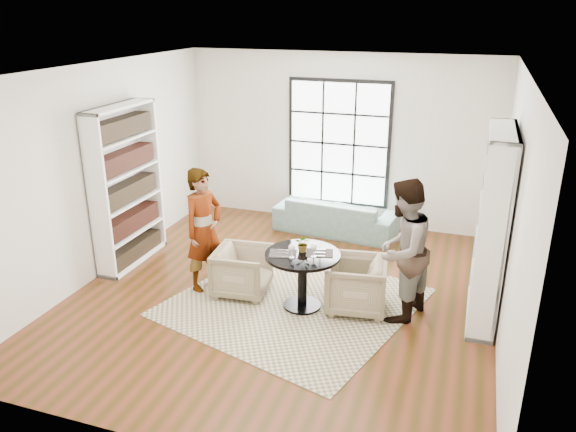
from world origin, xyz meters
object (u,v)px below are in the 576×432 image
(person_right, at_px, (402,251))
(wine_glass_right, at_px, (314,247))
(sofa, at_px, (336,215))
(person_left, at_px, (204,230))
(flower_centerpiece, at_px, (303,244))
(wine_glass_left, at_px, (292,248))
(armchair_right, at_px, (356,285))
(armchair_left, at_px, (242,271))
(pedestal_table, at_px, (302,269))

(person_right, xyz_separation_m, wine_glass_right, (-1.06, -0.23, -0.01))
(sofa, xyz_separation_m, person_left, (-1.21, -2.58, 0.56))
(person_right, distance_m, flower_centerpiece, 1.23)
(wine_glass_left, relative_size, wine_glass_right, 1.00)
(wine_glass_right, bearing_deg, flower_centerpiece, 144.94)
(wine_glass_left, bearing_deg, wine_glass_right, 23.66)
(armchair_right, height_order, wine_glass_left, wine_glass_left)
(sofa, height_order, person_right, person_right)
(armchair_right, bearing_deg, sofa, -168.31)
(sofa, bearing_deg, armchair_right, 115.17)
(armchair_left, bearing_deg, armchair_right, -93.12)
(wine_glass_left, bearing_deg, flower_centerpiece, 71.29)
(armchair_right, height_order, flower_centerpiece, flower_centerpiece)
(pedestal_table, xyz_separation_m, armchair_right, (0.67, 0.17, -0.21))
(pedestal_table, bearing_deg, person_left, 175.74)
(armchair_right, height_order, person_left, person_left)
(pedestal_table, xyz_separation_m, flower_centerpiece, (-0.01, 0.06, 0.32))
(armchair_left, xyz_separation_m, person_right, (2.10, 0.07, 0.58))
(pedestal_table, relative_size, person_left, 0.56)
(pedestal_table, relative_size, sofa, 0.46)
(sofa, relative_size, wine_glass_right, 11.20)
(pedestal_table, distance_m, armchair_left, 0.92)
(pedestal_table, relative_size, person_right, 0.53)
(pedestal_table, height_order, sofa, pedestal_table)
(armchair_left, bearing_deg, flower_centerpiece, -98.34)
(wine_glass_left, bearing_deg, pedestal_table, 61.59)
(pedestal_table, height_order, wine_glass_left, wine_glass_left)
(wine_glass_left, distance_m, flower_centerpiece, 0.24)
(pedestal_table, height_order, person_right, person_right)
(sofa, xyz_separation_m, wine_glass_right, (0.39, -2.75, 0.60))
(person_right, xyz_separation_m, wine_glass_left, (-1.31, -0.34, -0.01))
(armchair_left, bearing_deg, person_right, -93.75)
(pedestal_table, xyz_separation_m, wine_glass_left, (-0.09, -0.17, 0.35))
(wine_glass_left, bearing_deg, person_right, 14.56)
(sofa, bearing_deg, flower_centerpiece, 100.32)
(sofa, xyz_separation_m, wine_glass_left, (0.14, -2.86, 0.60))
(sofa, height_order, armchair_left, armchair_left)
(armchair_right, bearing_deg, wine_glass_left, -73.67)
(person_left, bearing_deg, armchair_right, -68.29)
(armchair_left, xyz_separation_m, wine_glass_left, (0.80, -0.27, 0.57))
(armchair_right, distance_m, person_left, 2.17)
(pedestal_table, xyz_separation_m, person_left, (-1.44, 0.11, 0.31))
(person_right, bearing_deg, pedestal_table, -63.22)
(armchair_left, distance_m, person_right, 2.18)
(person_left, xyz_separation_m, flower_centerpiece, (1.43, -0.04, 0.02))
(pedestal_table, relative_size, armchair_right, 1.25)
(wine_glass_right, bearing_deg, person_left, 174.14)
(pedestal_table, height_order, armchair_left, pedestal_table)
(armchair_right, xyz_separation_m, person_left, (-2.10, -0.07, 0.51))
(armchair_left, xyz_separation_m, wine_glass_right, (1.05, -0.16, 0.57))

